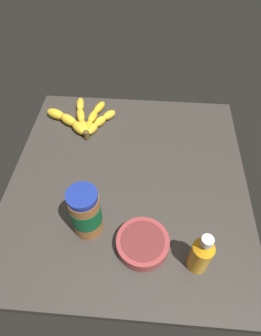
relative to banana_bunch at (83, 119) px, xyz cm
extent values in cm
cube|color=#38332D|center=(25.44, 19.29, -3.14)|extent=(81.02, 74.89, 3.06)
ellipsoid|color=yellow|center=(4.93, 4.48, -0.09)|extent=(6.64, 5.17, 3.05)
ellipsoid|color=yellow|center=(0.77, 6.71, -0.09)|extent=(6.63, 5.76, 3.05)
ellipsoid|color=yellow|center=(-2.99, 9.56, -0.09)|extent=(6.45, 6.22, 3.05)
ellipsoid|color=gold|center=(4.06, 2.97, -0.18)|extent=(7.30, 2.94, 2.88)
ellipsoid|color=gold|center=(-1.70, 3.55, -0.18)|extent=(7.69, 4.23, 2.88)
ellipsoid|color=gold|center=(-7.26, 5.20, -0.18)|extent=(7.82, 5.37, 2.88)
ellipsoid|color=gold|center=(4.10, 1.05, -0.11)|extent=(8.67, 5.99, 3.00)
ellipsoid|color=gold|center=(-2.02, -1.14, -0.11)|extent=(8.66, 5.14, 3.00)
ellipsoid|color=gold|center=(-8.37, -2.54, -0.11)|extent=(8.51, 4.21, 3.00)
ellipsoid|color=yellow|center=(5.21, -0.34, 0.22)|extent=(8.11, 8.11, 3.68)
ellipsoid|color=yellow|center=(1.27, -5.13, 0.22)|extent=(7.40, 8.52, 3.68)
ellipsoid|color=yellow|center=(-1.67, -10.60, 0.22)|extent=(6.40, 8.61, 3.68)
cylinder|color=brown|center=(8.47, 2.93, 0.18)|extent=(2.00, 2.00, 3.00)
cylinder|color=#9E602D|center=(43.41, 9.77, 5.66)|extent=(8.03, 8.03, 14.54)
cylinder|color=#0F592D|center=(43.41, 9.77, 6.38)|extent=(8.19, 8.19, 6.54)
cylinder|color=navy|center=(43.41, 9.77, 13.86)|extent=(7.77, 7.77, 1.87)
cylinder|color=orange|center=(51.60, 39.12, 3.37)|extent=(5.35, 5.35, 9.97)
cone|color=orange|center=(51.60, 39.12, 9.54)|extent=(5.35, 5.35, 2.38)
cylinder|color=white|center=(51.60, 39.12, 11.79)|extent=(2.83, 2.83, 2.12)
cylinder|color=#993838|center=(47.92, 25.01, 0.15)|extent=(13.99, 13.99, 3.53)
cylinder|color=maroon|center=(47.92, 25.01, 0.55)|extent=(11.47, 11.47, 3.18)
camera|label=1|loc=(80.12, 24.34, 70.75)|focal=30.41mm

